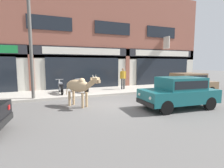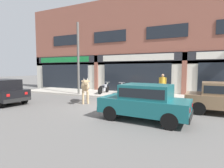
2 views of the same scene
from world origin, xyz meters
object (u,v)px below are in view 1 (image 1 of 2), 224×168
cow (79,86)px  car_0 (179,91)px  motorcycle_0 (61,87)px  motorcycle_1 (82,86)px  pedestrian (123,76)px  utility_pole (31,49)px  car_1 (189,83)px

cow → car_0: cow is taller
car_0 → motorcycle_0: 7.29m
motorcycle_1 → pedestrian: pedestrian is taller
motorcycle_1 → utility_pole: utility_pole is taller
motorcycle_0 → pedestrian: (4.58, 0.09, 0.60)m
car_0 → pedestrian: size_ratio=2.31×
car_0 → motorcycle_1: car_0 is taller
motorcycle_0 → motorcycle_1: (1.43, 0.00, 0.00)m
car_1 → pedestrian: size_ratio=2.30×
car_0 → pedestrian: pedestrian is taller
utility_pole → cow: bearing=-47.1°
motorcycle_0 → pedestrian: 4.62m
car_0 → motorcycle_0: (-4.74, 5.54, -0.28)m
cow → pedestrian: pedestrian is taller
car_1 → motorcycle_1: (-6.47, 3.06, -0.28)m
car_0 → pedestrian: bearing=91.6°
car_1 → motorcycle_1: car_1 is taller
pedestrian → car_0: bearing=-88.4°
car_1 → pedestrian: 4.59m
car_0 → motorcycle_0: car_0 is taller
car_0 → utility_pole: bearing=145.4°
motorcycle_0 → utility_pole: (-1.62, -1.15, 2.36)m
motorcycle_1 → utility_pole: 4.03m
cow → utility_pole: bearing=132.9°
pedestrian → utility_pole: size_ratio=0.29×
car_0 → motorcycle_1: 6.46m
car_1 → motorcycle_0: bearing=158.9°
car_0 → pedestrian: 5.64m
motorcycle_1 → car_1: bearing=-25.3°
pedestrian → utility_pole: bearing=-168.7°
cow → car_1: cow is taller
cow → car_1: 7.41m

